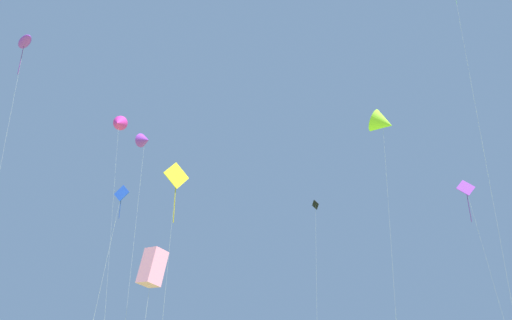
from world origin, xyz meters
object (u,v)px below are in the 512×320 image
(kite_black_diamond, at_px, (315,211))
(kite_pink_box, at_px, (153,267))
(kite_blue_diamond, at_px, (121,197))
(kite_purple_delta, at_px, (145,140))
(kite_purple_diamond, at_px, (466,191))
(kite_magenta_delta, at_px, (119,123))
(kite_purple_parafoil, at_px, (25,42))
(kite_lime_delta, at_px, (383,123))
(kite_yellow_diamond, at_px, (176,178))

(kite_black_diamond, xyz_separation_m, kite_pink_box, (-11.43, -25.22, -10.25))
(kite_black_diamond, height_order, kite_blue_diamond, kite_black_diamond)
(kite_purple_delta, relative_size, kite_purple_diamond, 1.23)
(kite_black_diamond, distance_m, kite_blue_diamond, 28.14)
(kite_blue_diamond, xyz_separation_m, kite_magenta_delta, (-10.45, 16.20, 16.01))
(kite_purple_parafoil, bearing_deg, kite_lime_delta, 11.02)
(kite_pink_box, bearing_deg, kite_purple_delta, 123.00)
(kite_pink_box, bearing_deg, kite_black_diamond, 65.62)
(kite_magenta_delta, bearing_deg, kite_purple_parafoil, -103.97)
(kite_magenta_delta, xyz_separation_m, kite_purple_diamond, (45.22, 3.97, -11.51))
(kite_purple_delta, height_order, kite_yellow_diamond, kite_purple_delta)
(kite_purple_diamond, bearing_deg, kite_lime_delta, -130.23)
(kite_pink_box, xyz_separation_m, kite_purple_diamond, (30.00, 22.66, 11.21))
(kite_purple_diamond, distance_m, kite_purple_parafoil, 54.89)
(kite_yellow_diamond, bearing_deg, kite_purple_delta, 137.47)
(kite_lime_delta, xyz_separation_m, kite_yellow_diamond, (-20.39, -5.56, -6.60))
(kite_purple_parafoil, xyz_separation_m, kite_yellow_diamond, (18.54, 2.01, -16.86))
(kite_magenta_delta, height_order, kite_yellow_diamond, kite_magenta_delta)
(kite_black_diamond, relative_size, kite_yellow_diamond, 1.06)
(kite_blue_diamond, bearing_deg, kite_purple_diamond, 30.13)
(kite_blue_diamond, relative_size, kite_purple_parafoil, 0.44)
(kite_pink_box, height_order, kite_yellow_diamond, kite_yellow_diamond)
(kite_magenta_delta, xyz_separation_m, kite_yellow_diamond, (14.65, -13.62, -13.62))
(kite_purple_delta, relative_size, kite_pink_box, 2.88)
(kite_lime_delta, bearing_deg, kite_purple_diamond, 49.77)
(kite_blue_diamond, height_order, kite_purple_parafoil, kite_purple_parafoil)
(kite_lime_delta, distance_m, kite_purple_parafoil, 40.96)
(kite_pink_box, bearing_deg, kite_purple_diamond, 37.06)
(kite_purple_diamond, relative_size, kite_purple_parafoil, 0.59)
(kite_pink_box, bearing_deg, kite_lime_delta, 28.19)
(kite_black_diamond, bearing_deg, kite_purple_delta, -143.27)
(kite_purple_parafoil, height_order, kite_yellow_diamond, kite_purple_parafoil)
(kite_magenta_delta, height_order, kite_purple_diamond, kite_magenta_delta)
(kite_purple_delta, height_order, kite_purple_diamond, kite_purple_delta)
(kite_magenta_delta, height_order, kite_purple_parafoil, kite_purple_parafoil)
(kite_yellow_diamond, bearing_deg, kite_black_diamond, 59.26)
(kite_pink_box, height_order, kite_purple_parafoil, kite_purple_parafoil)
(kite_blue_diamond, distance_m, kite_purple_parafoil, 24.01)
(kite_black_diamond, distance_m, kite_pink_box, 29.53)
(kite_lime_delta, xyz_separation_m, kite_pink_box, (-19.83, -10.63, -15.70))
(kite_lime_delta, distance_m, kite_pink_box, 27.43)
(kite_purple_delta, bearing_deg, kite_purple_parafoil, -145.22)
(kite_blue_diamond, height_order, kite_purple_diamond, kite_purple_diamond)
(kite_black_diamond, height_order, kite_yellow_diamond, kite_black_diamond)
(kite_blue_diamond, bearing_deg, kite_black_diamond, 54.56)
(kite_purple_diamond, bearing_deg, kite_black_diamond, 172.13)
(kite_blue_diamond, height_order, kite_purple_delta, kite_purple_delta)
(kite_black_diamond, relative_size, kite_purple_delta, 0.77)
(kite_lime_delta, relative_size, kite_magenta_delta, 0.78)
(kite_purple_delta, distance_m, kite_lime_delta, 27.14)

